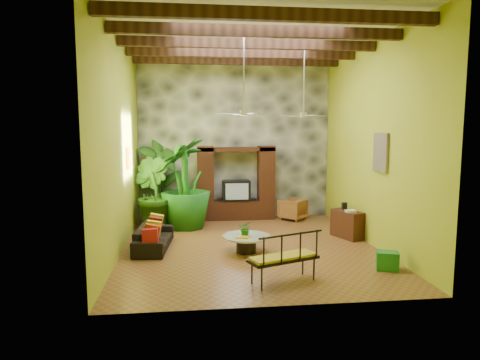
{
  "coord_description": "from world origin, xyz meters",
  "views": [
    {
      "loc": [
        -1.39,
        -10.01,
        2.89
      ],
      "look_at": [
        -0.21,
        0.2,
        1.61
      ],
      "focal_mm": 32.0,
      "sensor_mm": 36.0,
      "label": 1
    }
  ],
  "objects": [
    {
      "name": "wicker_armchair",
      "position": [
        1.75,
        2.86,
        0.33
      ],
      "size": [
        1.02,
        1.02,
        0.66
      ],
      "primitive_type": "imported",
      "rotation": [
        0.0,
        0.0,
        3.94
      ],
      "color": "brown",
      "rests_on": "ground"
    },
    {
      "name": "tall_plant_a",
      "position": [
        -2.32,
        3.1,
        1.29
      ],
      "size": [
        1.63,
        1.44,
        2.58
      ],
      "primitive_type": "imported",
      "rotation": [
        0.0,
        0.0,
        0.48
      ],
      "color": "#245616",
      "rests_on": "ground"
    },
    {
      "name": "wall_art_mask",
      "position": [
        -2.96,
        1.0,
        2.1
      ],
      "size": [
        0.06,
        0.32,
        0.55
      ],
      "primitive_type": "cube",
      "color": "orange",
      "rests_on": "left_wall"
    },
    {
      "name": "ceiling_beams",
      "position": [
        0.0,
        0.0,
        4.78
      ],
      "size": [
        5.95,
        5.36,
        0.22
      ],
      "color": "#361E11",
      "rests_on": "ceiling"
    },
    {
      "name": "tall_plant_b",
      "position": [
        -2.5,
        2.05,
        1.02
      ],
      "size": [
        1.43,
        1.45,
        2.05
      ],
      "primitive_type": "imported",
      "rotation": [
        0.0,
        0.0,
        2.3
      ],
      "color": "#235817",
      "rests_on": "ground"
    },
    {
      "name": "wall_art_painting",
      "position": [
        2.96,
        -0.6,
        2.3
      ],
      "size": [
        0.06,
        0.7,
        0.9
      ],
      "primitive_type": "cube",
      "color": "navy",
      "rests_on": "right_wall"
    },
    {
      "name": "yellow_tray",
      "position": [
        -0.25,
        -0.66,
        0.42
      ],
      "size": [
        0.34,
        0.29,
        0.03
      ],
      "primitive_type": "cube",
      "rotation": [
        0.0,
        0.0,
        -0.32
      ],
      "color": "yellow",
      "rests_on": "coffee_table"
    },
    {
      "name": "entertainment_center",
      "position": [
        0.0,
        3.14,
        0.97
      ],
      "size": [
        2.4,
        0.55,
        2.3
      ],
      "color": "black",
      "rests_on": "ground"
    },
    {
      "name": "left_wall",
      "position": [
        -3.0,
        0.0,
        2.5
      ],
      "size": [
        0.02,
        7.0,
        5.0
      ],
      "primitive_type": "cube",
      "color": "#ACAD27",
      "rests_on": "ground"
    },
    {
      "name": "ceiling_fan_back",
      "position": [
        1.6,
        1.2,
        3.4
      ],
      "size": [
        1.28,
        1.28,
        1.86
      ],
      "color": "#B6B6BB",
      "rests_on": "ceiling"
    },
    {
      "name": "back_wall",
      "position": [
        0.0,
        3.5,
        2.5
      ],
      "size": [
        6.0,
        0.02,
        5.0
      ],
      "primitive_type": "cube",
      "color": "#ACAD27",
      "rests_on": "ground"
    },
    {
      "name": "green_bin",
      "position": [
        2.55,
        -2.0,
        0.19
      ],
      "size": [
        0.51,
        0.45,
        0.37
      ],
      "primitive_type": "cube",
      "rotation": [
        0.0,
        0.0,
        -0.34
      ],
      "color": "#22803F",
      "rests_on": "ground"
    },
    {
      "name": "stone_accent_wall",
      "position": [
        0.0,
        3.44,
        2.5
      ],
      "size": [
        5.98,
        0.1,
        4.98
      ],
      "primitive_type": "cube",
      "color": "#33363A",
      "rests_on": "ground"
    },
    {
      "name": "right_wall",
      "position": [
        3.0,
        0.0,
        2.5
      ],
      "size": [
        0.02,
        7.0,
        5.0
      ],
      "primitive_type": "cube",
      "color": "#ACAD27",
      "rests_on": "ground"
    },
    {
      "name": "ceiling",
      "position": [
        0.0,
        0.0,
        5.0
      ],
      "size": [
        6.0,
        7.0,
        0.02
      ],
      "primitive_type": "cube",
      "color": "silver",
      "rests_on": "back_wall"
    },
    {
      "name": "side_console",
      "position": [
        2.65,
        0.54,
        0.36
      ],
      "size": [
        0.7,
        0.98,
        0.71
      ],
      "primitive_type": "cube",
      "rotation": [
        0.0,
        0.0,
        0.38
      ],
      "color": "#3A1C12",
      "rests_on": "ground"
    },
    {
      "name": "centerpiece_plant",
      "position": [
        -0.17,
        -0.51,
        0.58
      ],
      "size": [
        0.39,
        0.37,
        0.35
      ],
      "primitive_type": "imported",
      "rotation": [
        0.0,
        0.0,
        -0.35
      ],
      "color": "#1A651D",
      "rests_on": "coffee_table"
    },
    {
      "name": "coffee_table",
      "position": [
        -0.15,
        -0.48,
        0.26
      ],
      "size": [
        1.09,
        1.09,
        0.4
      ],
      "rotation": [
        0.0,
        0.0,
        0.25
      ],
      "color": "black",
      "rests_on": "ground"
    },
    {
      "name": "ground",
      "position": [
        0.0,
        0.0,
        0.0
      ],
      "size": [
        7.0,
        7.0,
        0.0
      ],
      "primitive_type": "plane",
      "color": "brown",
      "rests_on": "ground"
    },
    {
      "name": "ceiling_fan_front",
      "position": [
        -0.2,
        -0.4,
        3.4
      ],
      "size": [
        1.28,
        1.28,
        1.86
      ],
      "color": "#B6B6BB",
      "rests_on": "ceiling"
    },
    {
      "name": "sofa",
      "position": [
        -2.3,
        0.09,
        0.27
      ],
      "size": [
        0.87,
        1.88,
        0.53
      ],
      "primitive_type": "imported",
      "rotation": [
        0.0,
        0.0,
        1.48
      ],
      "color": "black",
      "rests_on": "ground"
    },
    {
      "name": "tall_plant_c",
      "position": [
        -1.55,
        2.13,
        1.29
      ],
      "size": [
        1.92,
        1.92,
        2.58
      ],
      "primitive_type": "imported",
      "rotation": [
        0.0,
        0.0,
        4.27
      ],
      "color": "#196019",
      "rests_on": "ground"
    },
    {
      "name": "iron_bench",
      "position": [
        0.29,
        -2.53,
        0.55
      ],
      "size": [
        1.42,
        0.95,
        0.57
      ],
      "rotation": [
        0.0,
        0.0,
        0.36
      ],
      "color": "black",
      "rests_on": "ground"
    }
  ]
}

